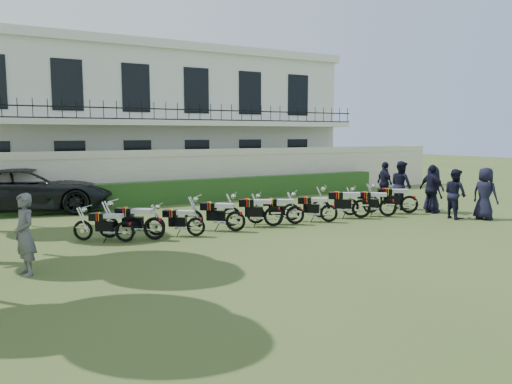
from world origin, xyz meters
TOP-DOWN VIEW (x-y plane):
  - ground at (0.00, 0.00)m, footprint 100.00×100.00m
  - perimeter_wall at (0.00, 8.00)m, footprint 30.00×0.35m
  - hedge at (1.00, 7.20)m, footprint 18.00×0.60m
  - building at (0.00, 13.96)m, footprint 20.40×9.60m
  - motorcycle_0 at (-4.65, 0.51)m, footprint 1.49×1.16m
  - motorcycle_1 at (-3.86, 0.35)m, footprint 1.62×1.38m
  - motorcycle_2 at (-2.64, 0.27)m, footprint 1.49×1.06m
  - motorcycle_3 at (-1.31, 0.33)m, footprint 1.55×1.38m
  - motorcycle_4 at (0.14, 0.47)m, footprint 1.80×1.09m
  - motorcycle_5 at (0.98, 0.47)m, footprint 1.64×1.13m
  - motorcycle_6 at (2.19, 0.23)m, footprint 1.47×1.32m
  - motorcycle_7 at (3.69, 0.31)m, footprint 1.81×1.24m
  - motorcycle_8 at (4.77, 0.11)m, footprint 1.60×1.31m
  - motorcycle_9 at (5.96, 0.22)m, footprint 1.83×1.23m
  - suv at (-6.38, 7.80)m, footprint 6.59×4.15m
  - inspector at (-7.32, -1.61)m, footprint 0.58×0.73m
  - officer_0 at (7.34, -1.94)m, footprint 0.68×0.96m
  - officer_1 at (6.61, -1.27)m, footprint 0.82×0.97m
  - officer_2 at (6.83, -0.05)m, footprint 0.49×1.10m
  - officer_3 at (7.12, 0.17)m, footprint 0.71×0.95m
  - officer_4 at (6.60, 1.30)m, footprint 0.88×1.05m
  - officer_5 at (7.06, 2.68)m, footprint 0.67×1.13m

SIDE VIEW (x-z plane):
  - ground at x=0.00m, z-range 0.00..0.00m
  - motorcycle_2 at x=-2.64m, z-range -0.04..0.91m
  - motorcycle_0 at x=-4.65m, z-range -0.04..0.94m
  - motorcycle_6 at x=2.19m, z-range -0.04..0.99m
  - motorcycle_5 at x=0.98m, z-range -0.04..1.00m
  - motorcycle_8 at x=4.77m, z-range -0.04..1.03m
  - motorcycle_3 at x=-1.31m, z-range -0.04..1.04m
  - hedge at x=1.00m, z-range 0.00..1.00m
  - motorcycle_4 at x=0.14m, z-range -0.04..1.05m
  - motorcycle_1 at x=-3.86m, z-range -0.04..1.06m
  - motorcycle_7 at x=3.69m, z-range -0.04..1.10m
  - motorcycle_9 at x=5.96m, z-range -0.04..1.11m
  - suv at x=-6.38m, z-range 0.00..1.70m
  - officer_3 at x=7.12m, z-range 0.00..1.76m
  - inspector at x=-7.32m, z-range 0.00..1.76m
  - officer_1 at x=6.61m, z-range 0.00..1.77m
  - officer_5 at x=7.06m, z-range 0.00..1.81m
  - officer_0 at x=7.34m, z-range 0.00..1.84m
  - officer_2 at x=6.83m, z-range 0.00..1.85m
  - officer_4 at x=6.60m, z-range 0.00..1.93m
  - perimeter_wall at x=0.00m, z-range 0.02..2.32m
  - building at x=0.00m, z-range 0.01..7.41m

